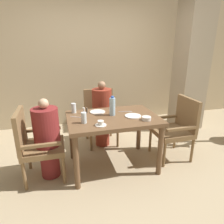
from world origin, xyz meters
The scene contains 20 objects.
ground_plane centered at (0.00, 0.00, 0.00)m, with size 16.00×16.00×0.00m, color tan.
wall_back centered at (0.00, 1.85, 1.40)m, with size 8.00×0.06×2.80m.
pillar_stone centered at (1.90, 1.07, 1.35)m, with size 0.52×0.52×2.70m.
dining_table centered at (0.00, 0.00, 0.65)m, with size 1.21×0.84×0.75m.
chair_left_side centered at (-1.00, 0.00, 0.51)m, with size 0.52×0.52×0.93m.
diner_in_left_chair centered at (-0.86, 0.00, 0.55)m, with size 0.32×0.32×1.06m.
chair_far_side centered at (0.00, 0.82, 0.51)m, with size 0.52×0.52×0.93m.
diner_in_far_chair centered at (0.00, 0.68, 0.57)m, with size 0.32×0.32×1.12m.
chair_right_side centered at (1.00, 0.00, 0.51)m, with size 0.52×0.52×0.93m.
plate_main_left centered at (0.26, -0.07, 0.76)m, with size 0.22×0.22×0.01m.
plate_main_right centered at (-0.16, 0.23, 0.76)m, with size 0.22×0.22×0.01m.
teacup_with_saucer centered at (-0.22, -0.26, 0.78)m, with size 0.14×0.14×0.06m.
bowl_small centered at (0.38, -0.24, 0.78)m, with size 0.12×0.12×0.05m.
water_bottle centered at (0.01, 0.06, 0.88)m, with size 0.08×0.08×0.27m.
glass_tall_near centered at (-0.49, 0.30, 0.82)m, with size 0.07×0.07×0.14m.
glass_tall_mid centered at (-0.40, -0.13, 0.82)m, with size 0.07×0.07×0.14m.
salt_shaker centered at (-0.35, 0.24, 0.80)m, with size 0.03×0.03×0.08m.
pepper_shaker centered at (-0.32, 0.24, 0.79)m, with size 0.03×0.03×0.08m.
fork_beside_plate centered at (-0.45, 0.09, 0.76)m, with size 0.17×0.10×0.00m.
knife_beside_plate centered at (0.24, 0.15, 0.76)m, with size 0.19×0.06×0.00m.
Camera 1 is at (-0.67, -2.42, 1.67)m, focal length 32.00 mm.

